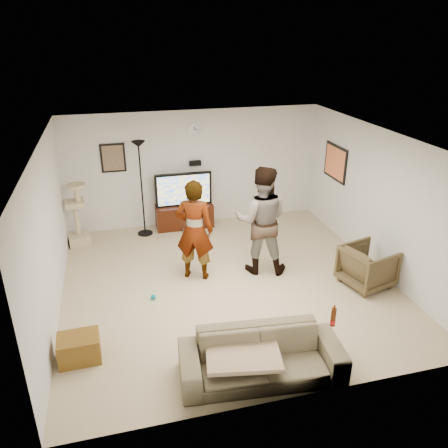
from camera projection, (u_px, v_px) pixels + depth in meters
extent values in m
cube|color=tan|center=(227.00, 282.00, 7.75)|extent=(5.50, 5.50, 0.02)
cube|color=white|center=(228.00, 139.00, 6.73)|extent=(5.50, 5.50, 0.02)
cube|color=silver|center=(195.00, 168.00, 9.68)|extent=(5.50, 0.04, 2.50)
cube|color=silver|center=(293.00, 311.00, 4.81)|extent=(5.50, 0.04, 2.50)
cube|color=silver|center=(49.00, 234.00, 6.61)|extent=(0.04, 5.50, 2.50)
cube|color=silver|center=(378.00, 200.00, 7.88)|extent=(0.04, 5.50, 2.50)
cylinder|color=silver|center=(194.00, 129.00, 9.31)|extent=(0.26, 0.04, 0.26)
cube|color=black|center=(195.00, 163.00, 9.57)|extent=(0.25, 0.10, 0.10)
cube|color=brown|center=(113.00, 158.00, 9.13)|extent=(0.42, 0.03, 0.52)
cube|color=#FC7443|center=(335.00, 162.00, 9.19)|extent=(0.03, 0.78, 0.62)
cube|color=black|center=(185.00, 216.00, 9.79)|extent=(1.23, 0.45, 0.51)
cube|color=silver|center=(193.00, 232.00, 9.56)|extent=(0.40, 0.30, 0.07)
cube|color=black|center=(183.00, 189.00, 9.54)|extent=(1.22, 0.08, 0.72)
cube|color=yellow|center=(184.00, 190.00, 9.50)|extent=(1.12, 0.01, 0.63)
cylinder|color=black|center=(142.00, 189.00, 9.15)|extent=(0.32, 0.32, 2.00)
cube|color=tan|center=(76.00, 214.00, 8.86)|extent=(0.47, 0.47, 1.29)
imported|color=#BDBDBD|center=(194.00, 230.00, 7.57)|extent=(0.77, 0.65, 1.79)
imported|color=#255083|center=(261.00, 220.00, 7.76)|extent=(1.13, 1.00, 1.95)
imported|color=brown|center=(261.00, 357.00, 5.55)|extent=(2.10, 0.99, 0.59)
cube|color=tan|center=(243.00, 353.00, 5.45)|extent=(1.01, 0.85, 0.06)
cylinder|color=#471D08|center=(333.00, 317.00, 5.60)|extent=(0.06, 0.06, 0.25)
imported|color=#433821|center=(367.00, 266.00, 7.53)|extent=(0.94, 0.92, 0.71)
cube|color=brown|center=(79.00, 348.00, 5.88)|extent=(0.55, 0.42, 0.36)
sphere|color=#007C92|center=(153.00, 297.00, 7.24)|extent=(0.09, 0.09, 0.09)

